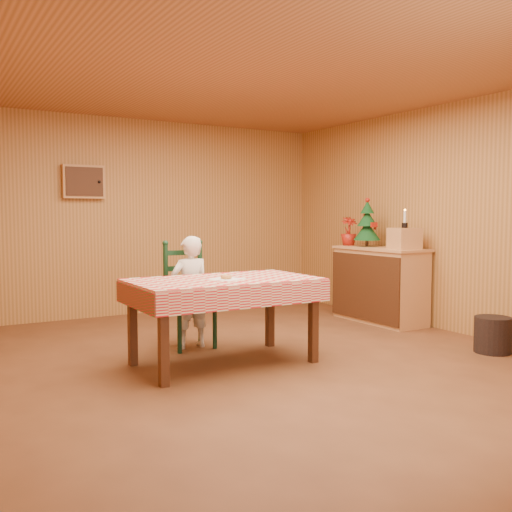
{
  "coord_description": "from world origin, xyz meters",
  "views": [
    {
      "loc": [
        -2.73,
        -4.39,
        1.35
      ],
      "look_at": [
        0.0,
        0.2,
        0.95
      ],
      "focal_mm": 40.0,
      "sensor_mm": 36.0,
      "label": 1
    }
  ],
  "objects_px": {
    "ladder_chair": "(188,297)",
    "seated_child": "(190,292)",
    "dining_table": "(224,288)",
    "christmas_tree": "(367,224)",
    "storage_bin": "(493,335)",
    "crate": "(404,239)",
    "shelf_unit": "(379,285)"
  },
  "relations": [
    {
      "from": "ladder_chair",
      "to": "seated_child",
      "type": "xyz_separation_m",
      "value": [
        0.0,
        -0.06,
        0.06
      ]
    },
    {
      "from": "dining_table",
      "to": "seated_child",
      "type": "distance_m",
      "value": 0.74
    },
    {
      "from": "ladder_chair",
      "to": "christmas_tree",
      "type": "xyz_separation_m",
      "value": [
        2.6,
        0.25,
        0.71
      ]
    },
    {
      "from": "storage_bin",
      "to": "ladder_chair",
      "type": "bearing_deg",
      "value": 144.19
    },
    {
      "from": "seated_child",
      "to": "crate",
      "type": "bearing_deg",
      "value": 172.44
    },
    {
      "from": "dining_table",
      "to": "crate",
      "type": "bearing_deg",
      "value": 8.42
    },
    {
      "from": "ladder_chair",
      "to": "storage_bin",
      "type": "xyz_separation_m",
      "value": [
        2.44,
        -1.76,
        -0.33
      ]
    },
    {
      "from": "christmas_tree",
      "to": "storage_bin",
      "type": "distance_m",
      "value": 2.26
    },
    {
      "from": "christmas_tree",
      "to": "storage_bin",
      "type": "xyz_separation_m",
      "value": [
        -0.17,
        -2.0,
        -1.04
      ]
    },
    {
      "from": "shelf_unit",
      "to": "crate",
      "type": "distance_m",
      "value": 0.71
    },
    {
      "from": "dining_table",
      "to": "storage_bin",
      "type": "xyz_separation_m",
      "value": [
        2.44,
        -0.97,
        -0.51
      ]
    },
    {
      "from": "seated_child",
      "to": "christmas_tree",
      "type": "bearing_deg",
      "value": -173.32
    },
    {
      "from": "seated_child",
      "to": "crate",
      "type": "distance_m",
      "value": 2.67
    },
    {
      "from": "ladder_chair",
      "to": "seated_child",
      "type": "distance_m",
      "value": 0.08
    },
    {
      "from": "crate",
      "to": "christmas_tree",
      "type": "bearing_deg",
      "value": 90.0
    },
    {
      "from": "shelf_unit",
      "to": "christmas_tree",
      "type": "bearing_deg",
      "value": 88.02
    },
    {
      "from": "ladder_chair",
      "to": "christmas_tree",
      "type": "height_order",
      "value": "christmas_tree"
    },
    {
      "from": "seated_child",
      "to": "ladder_chair",
      "type": "bearing_deg",
      "value": -90.0
    },
    {
      "from": "christmas_tree",
      "to": "dining_table",
      "type": "bearing_deg",
      "value": -158.31
    },
    {
      "from": "storage_bin",
      "to": "christmas_tree",
      "type": "bearing_deg",
      "value": 85.27
    },
    {
      "from": "ladder_chair",
      "to": "crate",
      "type": "xyz_separation_m",
      "value": [
        2.6,
        -0.4,
        0.55
      ]
    },
    {
      "from": "dining_table",
      "to": "seated_child",
      "type": "relative_size",
      "value": 1.47
    },
    {
      "from": "ladder_chair",
      "to": "christmas_tree",
      "type": "distance_m",
      "value": 2.71
    },
    {
      "from": "shelf_unit",
      "to": "christmas_tree",
      "type": "distance_m",
      "value": 0.79
    },
    {
      "from": "seated_child",
      "to": "storage_bin",
      "type": "bearing_deg",
      "value": 145.08
    },
    {
      "from": "crate",
      "to": "storage_bin",
      "type": "xyz_separation_m",
      "value": [
        -0.17,
        -1.35,
        -0.88
      ]
    },
    {
      "from": "dining_table",
      "to": "crate",
      "type": "relative_size",
      "value": 5.52
    },
    {
      "from": "crate",
      "to": "ladder_chair",
      "type": "bearing_deg",
      "value": 171.21
    },
    {
      "from": "seated_child",
      "to": "shelf_unit",
      "type": "xyz_separation_m",
      "value": [
        2.59,
        0.05,
        -0.1
      ]
    },
    {
      "from": "dining_table",
      "to": "ladder_chair",
      "type": "xyz_separation_m",
      "value": [
        -0.0,
        0.79,
        -0.18
      ]
    },
    {
      "from": "shelf_unit",
      "to": "christmas_tree",
      "type": "xyz_separation_m",
      "value": [
        0.01,
        0.25,
        0.74
      ]
    },
    {
      "from": "dining_table",
      "to": "christmas_tree",
      "type": "bearing_deg",
      "value": 21.69
    }
  ]
}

